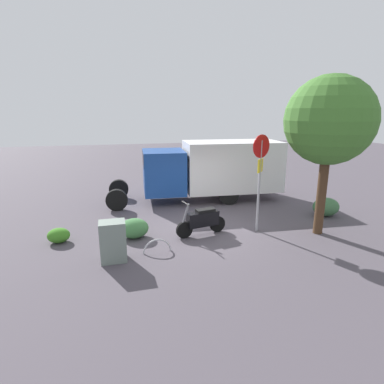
{
  "coord_description": "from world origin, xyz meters",
  "views": [
    {
      "loc": [
        3.03,
        10.04,
        4.05
      ],
      "look_at": [
        0.58,
        0.1,
        1.38
      ],
      "focal_mm": 29.18,
      "sensor_mm": 36.0,
      "label": 1
    }
  ],
  "objects_px": {
    "street_tree": "(329,121)",
    "utility_cabinet": "(113,241)",
    "motorcycle": "(202,220)",
    "bike_rack_hoop": "(157,252)",
    "stop_sign": "(260,168)",
    "box_truck_near": "(211,167)"
  },
  "relations": [
    {
      "from": "street_tree",
      "to": "bike_rack_hoop",
      "type": "bearing_deg",
      "value": 2.12
    },
    {
      "from": "stop_sign",
      "to": "street_tree",
      "type": "relative_size",
      "value": 0.64
    },
    {
      "from": "stop_sign",
      "to": "bike_rack_hoop",
      "type": "bearing_deg",
      "value": 13.69
    },
    {
      "from": "motorcycle",
      "to": "bike_rack_hoop",
      "type": "distance_m",
      "value": 2.0
    },
    {
      "from": "motorcycle",
      "to": "street_tree",
      "type": "relative_size",
      "value": 0.35
    },
    {
      "from": "box_truck_near",
      "to": "stop_sign",
      "type": "height_order",
      "value": "stop_sign"
    },
    {
      "from": "box_truck_near",
      "to": "motorcycle",
      "type": "distance_m",
      "value": 4.5
    },
    {
      "from": "utility_cabinet",
      "to": "bike_rack_hoop",
      "type": "relative_size",
      "value": 1.35
    },
    {
      "from": "utility_cabinet",
      "to": "street_tree",
      "type": "bearing_deg",
      "value": -176.42
    },
    {
      "from": "stop_sign",
      "to": "bike_rack_hoop",
      "type": "relative_size",
      "value": 3.9
    },
    {
      "from": "box_truck_near",
      "to": "utility_cabinet",
      "type": "distance_m",
      "value": 7.0
    },
    {
      "from": "street_tree",
      "to": "utility_cabinet",
      "type": "relative_size",
      "value": 4.51
    },
    {
      "from": "street_tree",
      "to": "utility_cabinet",
      "type": "bearing_deg",
      "value": 3.58
    },
    {
      "from": "street_tree",
      "to": "utility_cabinet",
      "type": "height_order",
      "value": "street_tree"
    },
    {
      "from": "box_truck_near",
      "to": "utility_cabinet",
      "type": "bearing_deg",
      "value": 53.63
    },
    {
      "from": "box_truck_near",
      "to": "street_tree",
      "type": "height_order",
      "value": "street_tree"
    },
    {
      "from": "street_tree",
      "to": "utility_cabinet",
      "type": "xyz_separation_m",
      "value": [
        6.77,
        0.42,
        -3.16
      ]
    },
    {
      "from": "street_tree",
      "to": "box_truck_near",
      "type": "bearing_deg",
      "value": -64.55
    },
    {
      "from": "stop_sign",
      "to": "motorcycle",
      "type": "bearing_deg",
      "value": -3.67
    },
    {
      "from": "utility_cabinet",
      "to": "bike_rack_hoop",
      "type": "height_order",
      "value": "utility_cabinet"
    },
    {
      "from": "street_tree",
      "to": "bike_rack_hoop",
      "type": "xyz_separation_m",
      "value": [
        5.53,
        0.2,
        -3.73
      ]
    },
    {
      "from": "box_truck_near",
      "to": "stop_sign",
      "type": "bearing_deg",
      "value": 98.73
    }
  ]
}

